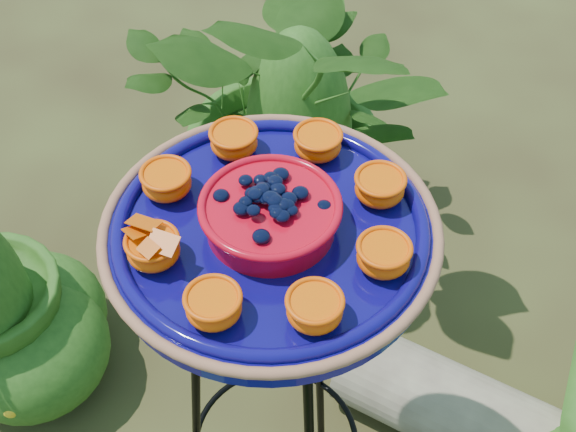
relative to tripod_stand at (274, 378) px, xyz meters
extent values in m
torus|color=black|center=(0.00, 0.00, 0.35)|extent=(0.33, 0.33, 0.02)
cylinder|color=black|center=(-0.04, 0.14, -0.10)|extent=(0.04, 0.09, 0.91)
cylinder|color=black|center=(-0.10, -0.11, -0.10)|extent=(0.07, 0.08, 0.91)
cylinder|color=#0C0860|center=(0.00, 0.00, 0.38)|extent=(0.58, 0.58, 0.04)
torus|color=#9D6A47|center=(0.00, 0.00, 0.40)|extent=(0.49, 0.49, 0.02)
torus|color=#0C0860|center=(0.00, 0.00, 0.41)|extent=(0.45, 0.45, 0.02)
cylinder|color=red|center=(0.00, 0.00, 0.43)|extent=(0.23, 0.23, 0.05)
torus|color=red|center=(0.00, 0.00, 0.45)|extent=(0.20, 0.20, 0.01)
ellipsoid|color=black|center=(0.00, 0.00, 0.46)|extent=(0.16, 0.16, 0.03)
ellipsoid|color=orange|center=(0.15, 0.07, 0.42)|extent=(0.07, 0.07, 0.04)
cylinder|color=orange|center=(0.15, 0.07, 0.44)|extent=(0.07, 0.07, 0.01)
ellipsoid|color=orange|center=(0.05, 0.16, 0.42)|extent=(0.07, 0.07, 0.04)
cylinder|color=orange|center=(0.05, 0.16, 0.44)|extent=(0.07, 0.07, 0.01)
ellipsoid|color=orange|center=(-0.07, 0.15, 0.42)|extent=(0.07, 0.07, 0.04)
cylinder|color=orange|center=(-0.07, 0.15, 0.44)|extent=(0.07, 0.07, 0.01)
ellipsoid|color=orange|center=(-0.16, 0.05, 0.42)|extent=(0.07, 0.07, 0.04)
cylinder|color=orange|center=(-0.16, 0.05, 0.44)|extent=(0.07, 0.07, 0.01)
ellipsoid|color=orange|center=(-0.15, -0.07, 0.42)|extent=(0.07, 0.07, 0.04)
cylinder|color=orange|center=(-0.15, -0.07, 0.44)|extent=(0.07, 0.07, 0.01)
ellipsoid|color=orange|center=(-0.05, -0.16, 0.42)|extent=(0.07, 0.07, 0.04)
cylinder|color=orange|center=(-0.05, -0.16, 0.44)|extent=(0.07, 0.07, 0.01)
ellipsoid|color=orange|center=(0.07, -0.15, 0.42)|extent=(0.07, 0.07, 0.04)
cylinder|color=orange|center=(0.07, -0.15, 0.44)|extent=(0.07, 0.07, 0.01)
ellipsoid|color=orange|center=(0.16, -0.05, 0.42)|extent=(0.07, 0.07, 0.04)
cylinder|color=orange|center=(0.16, -0.05, 0.44)|extent=(0.07, 0.07, 0.01)
cylinder|color=black|center=(-0.05, -0.16, 0.45)|extent=(0.02, 0.03, 0.00)
cube|color=orange|center=(-0.08, -0.15, 0.46)|extent=(0.05, 0.05, 0.01)
cube|color=orange|center=(-0.03, -0.15, 0.46)|extent=(0.05, 0.05, 0.01)
cylinder|color=tan|center=(0.14, 0.46, -0.45)|extent=(0.65, 0.42, 0.21)
imported|color=#234D14|center=(-0.65, 0.59, -0.12)|extent=(1.03, 0.98, 0.88)
camera|label=1|loc=(0.60, -0.45, 1.25)|focal=50.00mm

